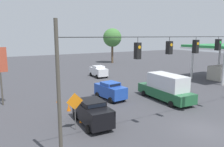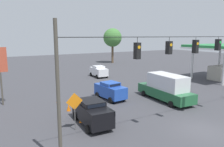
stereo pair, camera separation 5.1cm
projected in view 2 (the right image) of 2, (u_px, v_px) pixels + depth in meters
The scene contains 12 objects.
ground_plane at pixel (203, 131), 16.10m from camera, with size 140.00×140.00×0.00m, color #3D3D42.
overhead_signal_span at pixel (194, 62), 16.24m from camera, with size 20.93×0.38×7.78m.
box_truck_green_crossing_near at pixel (166, 88), 23.49m from camera, with size 2.76×7.17×2.87m.
sedan_black_parked_shoulder at pixel (92, 112), 17.21m from camera, with size 2.21×4.66×1.97m.
sedan_white_oncoming_deep at pixel (99, 71), 37.05m from camera, with size 2.14×3.93×1.90m.
sedan_blue_withflow_mid at pixel (110, 90), 24.02m from camera, with size 2.26×4.12×1.92m.
traffic_cone_nearest at pixel (81, 118), 17.66m from camera, with size 0.37×0.37×0.68m, color orange.
traffic_cone_second at pixel (69, 107), 20.34m from camera, with size 0.37×0.37×0.68m, color orange.
traffic_cone_third at pixel (58, 99), 22.91m from camera, with size 0.37×0.37×0.68m, color orange.
gas_station at pixel (222, 54), 34.25m from camera, with size 10.17×7.84×5.54m.
work_zone_sign at pixel (75, 104), 15.94m from camera, with size 1.27×0.06×2.84m.
tree_horizon_left at pixel (113, 38), 55.05m from camera, with size 4.63×4.63×8.77m.
Camera 2 is at (13.49, 9.63, 6.94)m, focal length 35.00 mm.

